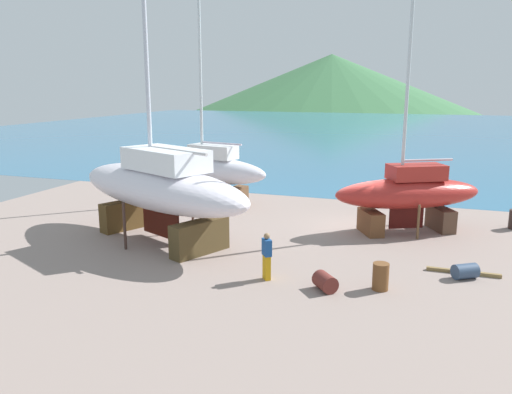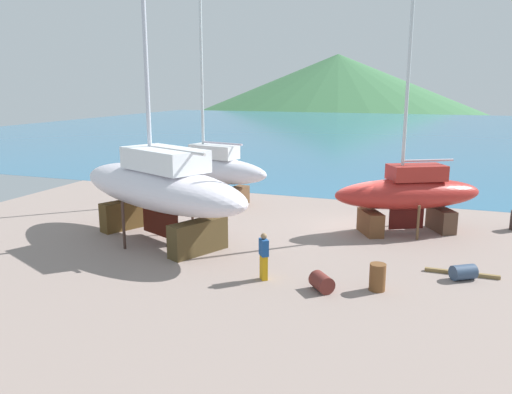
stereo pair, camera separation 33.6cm
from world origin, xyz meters
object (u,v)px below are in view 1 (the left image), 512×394
worker (267,256)px  barrel_rust_far (381,276)px  barrel_by_slipway (325,282)px  sailboat_far_slipway (160,187)px  sailboat_mid_port (408,193)px  barrel_rust_near (465,271)px  sailboat_small_center (208,169)px

worker → barrel_rust_far: (3.89, 0.38, -0.42)m
barrel_by_slipway → barrel_rust_far: size_ratio=0.88×
sailboat_far_slipway → barrel_rust_far: size_ratio=18.26×
sailboat_mid_port → barrel_rust_far: size_ratio=12.18×
sailboat_far_slipway → barrel_rust_near: size_ratio=19.97×
sailboat_small_center → barrel_rust_near: size_ratio=15.76×
worker → sailboat_small_center: bearing=86.3°
barrel_by_slipway → barrel_rust_far: barrel_rust_far is taller
sailboat_mid_port → barrel_rust_far: sailboat_mid_port is taller
sailboat_mid_port → barrel_rust_near: bearing=84.3°
sailboat_far_slipway → barrel_by_slipway: size_ratio=20.66×
sailboat_mid_port → barrel_rust_far: 7.62m
sailboat_far_slipway → sailboat_mid_port: size_ratio=1.50×
sailboat_far_slipway → sailboat_small_center: bearing=-56.4°
worker → barrel_rust_near: size_ratio=2.01×
barrel_rust_far → sailboat_far_slipway: bearing=165.5°
sailboat_mid_port → barrel_by_slipway: size_ratio=13.77×
worker → barrel_rust_near: (6.65, 2.39, -0.61)m
barrel_by_slipway → sailboat_far_slipway: bearing=158.2°
sailboat_small_center → sailboat_mid_port: size_ratio=1.18×
barrel_by_slipway → barrel_rust_far: (1.74, 0.67, 0.17)m
worker → barrel_rust_far: size_ratio=1.84×
sailboat_mid_port → worker: bearing=32.5°
sailboat_mid_port → sailboat_small_center: bearing=-42.3°
barrel_rust_far → worker: bearing=-174.5°
sailboat_small_center → barrel_by_slipway: sailboat_small_center is taller
sailboat_small_center → sailboat_mid_port: (11.42, -2.82, -0.10)m
barrel_by_slipway → sailboat_mid_port: bearing=74.8°
sailboat_far_slipway → sailboat_mid_port: 11.35m
worker → barrel_rust_far: worker is taller
sailboat_small_center → sailboat_mid_port: sailboat_small_center is taller
barrel_rust_near → sailboat_mid_port: bearing=112.7°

